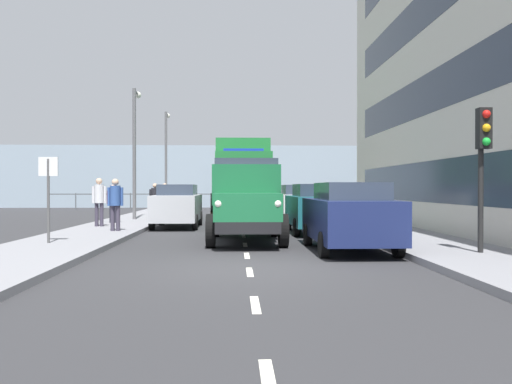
{
  "coord_description": "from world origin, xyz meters",
  "views": [
    {
      "loc": [
        0.27,
        10.62,
        1.6
      ],
      "look_at": [
        -0.51,
        -9.59,
        1.43
      ],
      "focal_mm": 37.55,
      "sensor_mm": 36.0,
      "label": 1
    }
  ],
  "objects_px": {
    "pedestrian_strolling": "(113,200)",
    "lorry_cargo_green": "(243,178)",
    "pedestrian_near_railing": "(155,198)",
    "traffic_light_near": "(483,148)",
    "car_navy_kerbside_near": "(349,216)",
    "truck_vintage_green": "(246,202)",
    "car_white_kerbside_2": "(299,203)",
    "street_sign": "(48,184)",
    "pedestrian_couple_b": "(165,196)",
    "lamp_post_far": "(166,151)",
    "car_teal_kerbside_1": "(317,208)",
    "pedestrian_by_lamp": "(99,198)",
    "pedestrian_couple_a": "(115,200)",
    "car_silver_oppositeside_0": "(177,205)",
    "lamp_post_promenade": "(135,141)"
  },
  "relations": [
    {
      "from": "street_sign",
      "to": "car_navy_kerbside_near",
      "type": "bearing_deg",
      "value": 173.64
    },
    {
      "from": "pedestrian_couple_a",
      "to": "car_teal_kerbside_1",
      "type": "bearing_deg",
      "value": -174.84
    },
    {
      "from": "car_navy_kerbside_near",
      "to": "car_silver_oppositeside_0",
      "type": "bearing_deg",
      "value": -57.65
    },
    {
      "from": "car_navy_kerbside_near",
      "to": "traffic_light_near",
      "type": "bearing_deg",
      "value": 146.64
    },
    {
      "from": "car_silver_oppositeside_0",
      "to": "pedestrian_couple_a",
      "type": "distance_m",
      "value": 3.84
    },
    {
      "from": "pedestrian_couple_a",
      "to": "pedestrian_strolling",
      "type": "xyz_separation_m",
      "value": [
        1.01,
        -4.2,
        -0.11
      ]
    },
    {
      "from": "pedestrian_strolling",
      "to": "traffic_light_near",
      "type": "height_order",
      "value": "traffic_light_near"
    },
    {
      "from": "car_silver_oppositeside_0",
      "to": "traffic_light_near",
      "type": "xyz_separation_m",
      "value": [
        -7.78,
        9.88,
        1.58
      ]
    },
    {
      "from": "truck_vintage_green",
      "to": "car_teal_kerbside_1",
      "type": "distance_m",
      "value": 4.06
    },
    {
      "from": "street_sign",
      "to": "car_teal_kerbside_1",
      "type": "bearing_deg",
      "value": -149.95
    },
    {
      "from": "car_silver_oppositeside_0",
      "to": "pedestrian_near_railing",
      "type": "xyz_separation_m",
      "value": [
        1.44,
        -3.68,
        0.22
      ]
    },
    {
      "from": "traffic_light_near",
      "to": "truck_vintage_green",
      "type": "bearing_deg",
      "value": -37.18
    },
    {
      "from": "truck_vintage_green",
      "to": "pedestrian_near_railing",
      "type": "bearing_deg",
      "value": -67.12
    },
    {
      "from": "truck_vintage_green",
      "to": "car_white_kerbside_2",
      "type": "distance_m",
      "value": 8.71
    },
    {
      "from": "car_teal_kerbside_1",
      "to": "car_white_kerbside_2",
      "type": "bearing_deg",
      "value": -90.0
    },
    {
      "from": "lorry_cargo_green",
      "to": "traffic_light_near",
      "type": "height_order",
      "value": "lorry_cargo_green"
    },
    {
      "from": "pedestrian_couple_a",
      "to": "lorry_cargo_green",
      "type": "bearing_deg",
      "value": -118.32
    },
    {
      "from": "car_navy_kerbside_near",
      "to": "traffic_light_near",
      "type": "relative_size",
      "value": 1.33
    },
    {
      "from": "pedestrian_couple_a",
      "to": "pedestrian_near_railing",
      "type": "xyz_separation_m",
      "value": [
        -0.26,
        -7.11,
        -0.06
      ]
    },
    {
      "from": "pedestrian_couple_a",
      "to": "pedestrian_by_lamp",
      "type": "xyz_separation_m",
      "value": [
        1.08,
        -2.13,
        0.04
      ]
    },
    {
      "from": "truck_vintage_green",
      "to": "lorry_cargo_green",
      "type": "xyz_separation_m",
      "value": [
        -0.05,
        -10.65,
        0.9
      ]
    },
    {
      "from": "car_navy_kerbside_near",
      "to": "street_sign",
      "type": "bearing_deg",
      "value": -6.36
    },
    {
      "from": "car_white_kerbside_2",
      "to": "lamp_post_promenade",
      "type": "bearing_deg",
      "value": -7.52
    },
    {
      "from": "pedestrian_strolling",
      "to": "street_sign",
      "type": "bearing_deg",
      "value": 90.96
    },
    {
      "from": "pedestrian_couple_b",
      "to": "traffic_light_near",
      "type": "relative_size",
      "value": 0.53
    },
    {
      "from": "pedestrian_near_railing",
      "to": "traffic_light_near",
      "type": "height_order",
      "value": "traffic_light_near"
    },
    {
      "from": "car_white_kerbside_2",
      "to": "pedestrian_strolling",
      "type": "distance_m",
      "value": 8.04
    },
    {
      "from": "lorry_cargo_green",
      "to": "car_navy_kerbside_near",
      "type": "relative_size",
      "value": 1.92
    },
    {
      "from": "pedestrian_couple_b",
      "to": "lamp_post_far",
      "type": "xyz_separation_m",
      "value": [
        0.78,
        -6.75,
        2.82
      ]
    },
    {
      "from": "lorry_cargo_green",
      "to": "traffic_light_near",
      "type": "distance_m",
      "value": 15.43
    },
    {
      "from": "pedestrian_couple_a",
      "to": "lamp_post_promenade",
      "type": "relative_size",
      "value": 0.29
    },
    {
      "from": "car_silver_oppositeside_0",
      "to": "pedestrian_couple_b",
      "type": "bearing_deg",
      "value": -78.37
    },
    {
      "from": "pedestrian_couple_b",
      "to": "lamp_post_promenade",
      "type": "distance_m",
      "value": 4.39
    },
    {
      "from": "pedestrian_by_lamp",
      "to": "pedestrian_couple_a",
      "type": "bearing_deg",
      "value": 116.73
    },
    {
      "from": "traffic_light_near",
      "to": "street_sign",
      "type": "bearing_deg",
      "value": -14.0
    },
    {
      "from": "pedestrian_couple_b",
      "to": "pedestrian_near_railing",
      "type": "bearing_deg",
      "value": 88.99
    },
    {
      "from": "pedestrian_near_railing",
      "to": "traffic_light_near",
      "type": "distance_m",
      "value": 16.45
    },
    {
      "from": "truck_vintage_green",
      "to": "pedestrian_couple_b",
      "type": "xyz_separation_m",
      "value": [
        4.02,
        -12.72,
        -0.04
      ]
    },
    {
      "from": "lorry_cargo_green",
      "to": "lamp_post_far",
      "type": "bearing_deg",
      "value": -61.22
    },
    {
      "from": "car_navy_kerbside_near",
      "to": "car_teal_kerbside_1",
      "type": "bearing_deg",
      "value": -90.0
    },
    {
      "from": "pedestrian_couple_a",
      "to": "pedestrian_strolling",
      "type": "relative_size",
      "value": 1.1
    },
    {
      "from": "pedestrian_by_lamp",
      "to": "traffic_light_near",
      "type": "height_order",
      "value": "traffic_light_near"
    },
    {
      "from": "car_teal_kerbside_1",
      "to": "pedestrian_couple_b",
      "type": "relative_size",
      "value": 2.57
    },
    {
      "from": "pedestrian_strolling",
      "to": "lorry_cargo_green",
      "type": "bearing_deg",
      "value": -143.98
    },
    {
      "from": "car_silver_oppositeside_0",
      "to": "pedestrian_couple_b",
      "type": "height_order",
      "value": "pedestrian_couple_b"
    },
    {
      "from": "pedestrian_by_lamp",
      "to": "pedestrian_strolling",
      "type": "distance_m",
      "value": 2.07
    },
    {
      "from": "lorry_cargo_green",
      "to": "street_sign",
      "type": "relative_size",
      "value": 3.65
    },
    {
      "from": "car_navy_kerbside_near",
      "to": "car_teal_kerbside_1",
      "type": "relative_size",
      "value": 0.99
    },
    {
      "from": "truck_vintage_green",
      "to": "lorry_cargo_green",
      "type": "relative_size",
      "value": 0.69
    },
    {
      "from": "car_teal_kerbside_1",
      "to": "pedestrian_couple_b",
      "type": "height_order",
      "value": "pedestrian_couple_b"
    }
  ]
}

